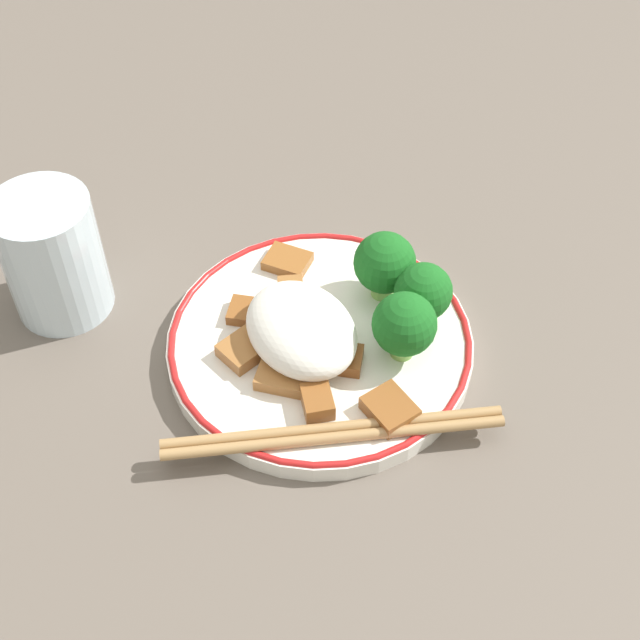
{
  "coord_description": "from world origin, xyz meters",
  "views": [
    {
      "loc": [
        0.35,
        -0.22,
        0.51
      ],
      "look_at": [
        0.0,
        0.0,
        0.03
      ],
      "focal_mm": 50.0,
      "sensor_mm": 36.0,
      "label": 1
    }
  ],
  "objects_px": {
    "plate": "(320,343)",
    "chopsticks": "(334,433)",
    "broccoli_back_right": "(385,264)",
    "drinking_glass": "(53,256)",
    "broccoli_back_center": "(423,293)",
    "broccoli_back_left": "(404,325)"
  },
  "relations": [
    {
      "from": "plate",
      "to": "broccoli_back_left",
      "type": "distance_m",
      "value": 0.07
    },
    {
      "from": "broccoli_back_center",
      "to": "broccoli_back_right",
      "type": "xyz_separation_m",
      "value": [
        -0.04,
        -0.01,
        0.0
      ]
    },
    {
      "from": "plate",
      "to": "broccoli_back_left",
      "type": "height_order",
      "value": "broccoli_back_left"
    },
    {
      "from": "drinking_glass",
      "to": "broccoli_back_center",
      "type": "bearing_deg",
      "value": 52.22
    },
    {
      "from": "broccoli_back_center",
      "to": "broccoli_back_right",
      "type": "distance_m",
      "value": 0.04
    },
    {
      "from": "broccoli_back_center",
      "to": "plate",
      "type": "bearing_deg",
      "value": -107.41
    },
    {
      "from": "broccoli_back_right",
      "to": "drinking_glass",
      "type": "distance_m",
      "value": 0.24
    },
    {
      "from": "broccoli_back_right",
      "to": "drinking_glass",
      "type": "xyz_separation_m",
      "value": [
        -0.13,
        -0.2,
        0.0
      ]
    },
    {
      "from": "broccoli_back_center",
      "to": "broccoli_back_right",
      "type": "bearing_deg",
      "value": -166.26
    },
    {
      "from": "broccoli_back_left",
      "to": "chopsticks",
      "type": "relative_size",
      "value": 0.25
    },
    {
      "from": "broccoli_back_center",
      "to": "drinking_glass",
      "type": "height_order",
      "value": "drinking_glass"
    },
    {
      "from": "plate",
      "to": "chopsticks",
      "type": "height_order",
      "value": "chopsticks"
    },
    {
      "from": "chopsticks",
      "to": "drinking_glass",
      "type": "xyz_separation_m",
      "value": [
        -0.22,
        -0.1,
        0.03
      ]
    },
    {
      "from": "broccoli_back_left",
      "to": "broccoli_back_center",
      "type": "height_order",
      "value": "broccoli_back_left"
    },
    {
      "from": "broccoli_back_right",
      "to": "chopsticks",
      "type": "xyz_separation_m",
      "value": [
        0.09,
        -0.1,
        -0.03
      ]
    },
    {
      "from": "broccoli_back_center",
      "to": "drinking_glass",
      "type": "bearing_deg",
      "value": -127.78
    },
    {
      "from": "broccoli_back_left",
      "to": "drinking_glass",
      "type": "distance_m",
      "value": 0.26
    },
    {
      "from": "broccoli_back_left",
      "to": "chopsticks",
      "type": "distance_m",
      "value": 0.09
    },
    {
      "from": "broccoli_back_right",
      "to": "broccoli_back_center",
      "type": "bearing_deg",
      "value": 13.74
    },
    {
      "from": "plate",
      "to": "chopsticks",
      "type": "bearing_deg",
      "value": -25.43
    },
    {
      "from": "broccoli_back_center",
      "to": "chopsticks",
      "type": "distance_m",
      "value": 0.12
    },
    {
      "from": "broccoli_back_right",
      "to": "drinking_glass",
      "type": "relative_size",
      "value": 0.56
    }
  ]
}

